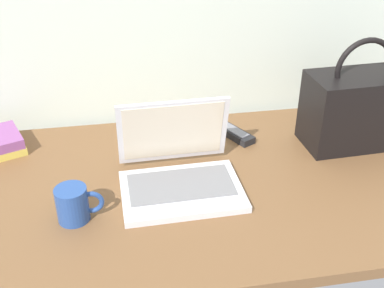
{
  "coord_description": "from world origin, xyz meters",
  "views": [
    {
      "loc": [
        -0.21,
        -1.03,
        0.77
      ],
      "look_at": [
        -0.03,
        0.0,
        0.15
      ],
      "focal_mm": 44.42,
      "sensor_mm": 36.0,
      "label": 1
    }
  ],
  "objects_px": {
    "remote_control_near": "(233,132)",
    "laptop": "(179,170)",
    "coffee_mug": "(74,204)",
    "handbag": "(357,108)"
  },
  "relations": [
    {
      "from": "remote_control_near",
      "to": "laptop",
      "type": "bearing_deg",
      "value": -131.6
    },
    {
      "from": "coffee_mug",
      "to": "handbag",
      "type": "xyz_separation_m",
      "value": [
        0.82,
        0.23,
        0.07
      ]
    },
    {
      "from": "coffee_mug",
      "to": "remote_control_near",
      "type": "xyz_separation_m",
      "value": [
        0.47,
        0.33,
        -0.03
      ]
    },
    {
      "from": "remote_control_near",
      "to": "handbag",
      "type": "relative_size",
      "value": 0.49
    },
    {
      "from": "coffee_mug",
      "to": "handbag",
      "type": "distance_m",
      "value": 0.85
    },
    {
      "from": "coffee_mug",
      "to": "laptop",
      "type": "bearing_deg",
      "value": 20.66
    },
    {
      "from": "remote_control_near",
      "to": "handbag",
      "type": "distance_m",
      "value": 0.38
    },
    {
      "from": "coffee_mug",
      "to": "handbag",
      "type": "bearing_deg",
      "value": 15.74
    },
    {
      "from": "remote_control_near",
      "to": "handbag",
      "type": "height_order",
      "value": "handbag"
    },
    {
      "from": "coffee_mug",
      "to": "remote_control_near",
      "type": "distance_m",
      "value": 0.58
    }
  ]
}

